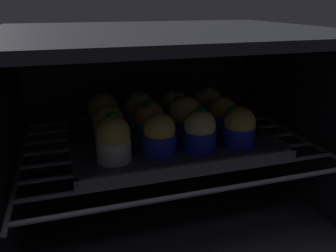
{
  "coord_description": "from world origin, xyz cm",
  "views": [
    {
      "loc": [
        -18.03,
        -36.94,
        39.87
      ],
      "look_at": [
        0.0,
        21.64,
        17.41
      ],
      "focal_mm": 36.31,
      "sensor_mm": 36.0,
      "label": 1
    }
  ],
  "objects_px": {
    "muffin_row0_col2": "(200,131)",
    "muffin_row0_col3": "(239,127)",
    "muffin_row2_col2": "(175,107)",
    "muffin_row1_col2": "(185,116)",
    "muffin_row0_col0": "(113,139)",
    "baking_tray": "(168,139)",
    "muffin_row2_col3": "(207,104)",
    "muffin_row1_col0": "(109,126)",
    "muffin_row2_col0": "(103,113)",
    "muffin_row1_col1": "(149,121)",
    "muffin_row1_col3": "(222,115)",
    "muffin_row2_col1": "(140,110)",
    "muffin_row0_col1": "(159,135)"
  },
  "relations": [
    {
      "from": "muffin_row1_col1",
      "to": "muffin_row0_col2",
      "type": "bearing_deg",
      "value": -47.79
    },
    {
      "from": "baking_tray",
      "to": "muffin_row2_col3",
      "type": "bearing_deg",
      "value": 34.14
    },
    {
      "from": "muffin_row0_col0",
      "to": "muffin_row0_col2",
      "type": "xyz_separation_m",
      "value": [
        0.15,
        -0.0,
        -0.0
      ]
    },
    {
      "from": "muffin_row2_col0",
      "to": "muffin_row2_col2",
      "type": "relative_size",
      "value": 1.05
    },
    {
      "from": "muffin_row2_col0",
      "to": "muffin_row2_col3",
      "type": "height_order",
      "value": "muffin_row2_col0"
    },
    {
      "from": "muffin_row0_col2",
      "to": "muffin_row0_col3",
      "type": "distance_m",
      "value": 0.08
    },
    {
      "from": "muffin_row0_col3",
      "to": "muffin_row2_col3",
      "type": "bearing_deg",
      "value": 87.96
    },
    {
      "from": "muffin_row1_col0",
      "to": "muffin_row2_col2",
      "type": "xyz_separation_m",
      "value": [
        0.15,
        0.07,
        -0.0
      ]
    },
    {
      "from": "muffin_row2_col1",
      "to": "baking_tray",
      "type": "bearing_deg",
      "value": -61.46
    },
    {
      "from": "baking_tray",
      "to": "muffin_row1_col2",
      "type": "height_order",
      "value": "muffin_row1_col2"
    },
    {
      "from": "muffin_row2_col1",
      "to": "muffin_row0_col0",
      "type": "bearing_deg",
      "value": -118.12
    },
    {
      "from": "muffin_row0_col0",
      "to": "muffin_row1_col3",
      "type": "relative_size",
      "value": 1.12
    },
    {
      "from": "muffin_row2_col3",
      "to": "muffin_row1_col3",
      "type": "bearing_deg",
      "value": -91.43
    },
    {
      "from": "muffin_row0_col0",
      "to": "muffin_row0_col3",
      "type": "height_order",
      "value": "muffin_row0_col0"
    },
    {
      "from": "muffin_row0_col1",
      "to": "muffin_row1_col2",
      "type": "relative_size",
      "value": 0.93
    },
    {
      "from": "muffin_row0_col0",
      "to": "muffin_row1_col0",
      "type": "xyz_separation_m",
      "value": [
        0.0,
        0.08,
        -0.0
      ]
    },
    {
      "from": "muffin_row2_col1",
      "to": "muffin_row2_col3",
      "type": "xyz_separation_m",
      "value": [
        0.15,
        0.01,
        -0.0
      ]
    },
    {
      "from": "muffin_row0_col2",
      "to": "muffin_row2_col0",
      "type": "xyz_separation_m",
      "value": [
        -0.15,
        0.15,
        0.0
      ]
    },
    {
      "from": "baking_tray",
      "to": "muffin_row2_col0",
      "type": "distance_m",
      "value": 0.14
    },
    {
      "from": "muffin_row2_col2",
      "to": "muffin_row1_col2",
      "type": "bearing_deg",
      "value": -94.12
    },
    {
      "from": "muffin_row1_col2",
      "to": "muffin_row1_col3",
      "type": "distance_m",
      "value": 0.08
    },
    {
      "from": "muffin_row2_col1",
      "to": "muffin_row2_col3",
      "type": "height_order",
      "value": "muffin_row2_col1"
    },
    {
      "from": "muffin_row1_col0",
      "to": "muffin_row2_col3",
      "type": "relative_size",
      "value": 0.99
    },
    {
      "from": "baking_tray",
      "to": "muffin_row2_col3",
      "type": "relative_size",
      "value": 5.06
    },
    {
      "from": "muffin_row0_col3",
      "to": "muffin_row2_col0",
      "type": "height_order",
      "value": "muffin_row2_col0"
    },
    {
      "from": "muffin_row0_col2",
      "to": "muffin_row1_col3",
      "type": "relative_size",
      "value": 1.09
    },
    {
      "from": "muffin_row1_col1",
      "to": "muffin_row0_col0",
      "type": "bearing_deg",
      "value": -136.53
    },
    {
      "from": "muffin_row0_col3",
      "to": "muffin_row1_col1",
      "type": "distance_m",
      "value": 0.17
    },
    {
      "from": "muffin_row1_col2",
      "to": "muffin_row2_col2",
      "type": "relative_size",
      "value": 1.05
    },
    {
      "from": "muffin_row0_col1",
      "to": "muffin_row2_col1",
      "type": "relative_size",
      "value": 0.94
    },
    {
      "from": "muffin_row0_col1",
      "to": "muffin_row2_col3",
      "type": "xyz_separation_m",
      "value": [
        0.15,
        0.15,
        -0.0
      ]
    },
    {
      "from": "muffin_row1_col2",
      "to": "muffin_row2_col0",
      "type": "relative_size",
      "value": 1.0
    },
    {
      "from": "muffin_row0_col2",
      "to": "muffin_row2_col0",
      "type": "relative_size",
      "value": 1.01
    },
    {
      "from": "muffin_row1_col1",
      "to": "muffin_row2_col0",
      "type": "relative_size",
      "value": 0.93
    },
    {
      "from": "muffin_row1_col2",
      "to": "muffin_row0_col2",
      "type": "bearing_deg",
      "value": -89.15
    },
    {
      "from": "muffin_row0_col0",
      "to": "muffin_row1_col1",
      "type": "relative_size",
      "value": 1.1
    },
    {
      "from": "baking_tray",
      "to": "muffin_row2_col0",
      "type": "height_order",
      "value": "muffin_row2_col0"
    },
    {
      "from": "muffin_row1_col0",
      "to": "muffin_row2_col2",
      "type": "height_order",
      "value": "muffin_row2_col2"
    },
    {
      "from": "muffin_row0_col2",
      "to": "muffin_row1_col0",
      "type": "height_order",
      "value": "muffin_row0_col2"
    },
    {
      "from": "baking_tray",
      "to": "muffin_row0_col0",
      "type": "bearing_deg",
      "value": -148.05
    },
    {
      "from": "muffin_row1_col1",
      "to": "muffin_row2_col3",
      "type": "bearing_deg",
      "value": 26.4
    },
    {
      "from": "muffin_row0_col3",
      "to": "muffin_row1_col1",
      "type": "xyz_separation_m",
      "value": [
        -0.15,
        0.08,
        0.0
      ]
    },
    {
      "from": "baking_tray",
      "to": "muffin_row1_col1",
      "type": "height_order",
      "value": "muffin_row1_col1"
    },
    {
      "from": "muffin_row1_col0",
      "to": "muffin_row1_col3",
      "type": "xyz_separation_m",
      "value": [
        0.23,
        -0.0,
        -0.0
      ]
    },
    {
      "from": "muffin_row0_col0",
      "to": "muffin_row2_col0",
      "type": "relative_size",
      "value": 1.03
    },
    {
      "from": "muffin_row2_col0",
      "to": "muffin_row2_col3",
      "type": "distance_m",
      "value": 0.23
    },
    {
      "from": "muffin_row0_col0",
      "to": "muffin_row0_col1",
      "type": "relative_size",
      "value": 1.11
    },
    {
      "from": "baking_tray",
      "to": "muffin_row1_col1",
      "type": "xyz_separation_m",
      "value": [
        -0.04,
        0.0,
        0.04
      ]
    },
    {
      "from": "muffin_row0_col3",
      "to": "muffin_row1_col0",
      "type": "distance_m",
      "value": 0.24
    },
    {
      "from": "baking_tray",
      "to": "muffin_row2_col0",
      "type": "xyz_separation_m",
      "value": [
        -0.11,
        0.07,
        0.04
      ]
    }
  ]
}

